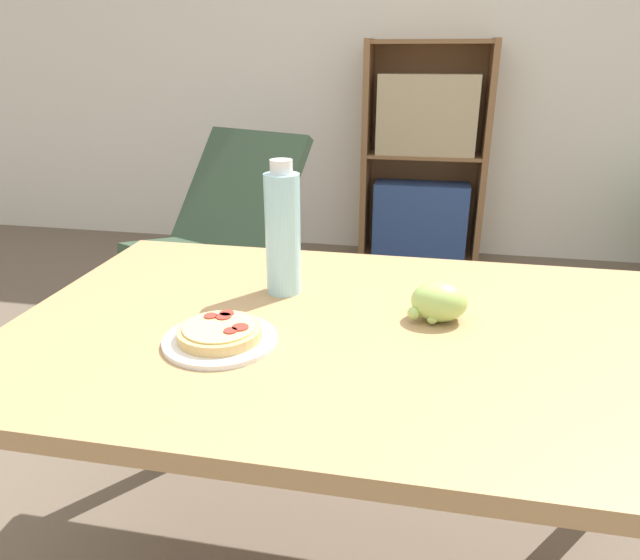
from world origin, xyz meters
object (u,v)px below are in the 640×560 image
at_px(grape_bunch, 439,302).
at_px(drink_bottle, 283,232).
at_px(pizza_on_plate, 220,335).
at_px(lounge_chair_near, 220,261).
at_px(bookshelf, 424,164).

relative_size(grape_bunch, drink_bottle, 0.39).
xyz_separation_m(pizza_on_plate, lounge_chair_near, (-0.62, 1.60, -0.46)).
height_order(grape_bunch, bookshelf, bookshelf).
bearing_deg(bookshelf, lounge_chair_near, -130.90).
distance_m(drink_bottle, lounge_chair_near, 1.61).
xyz_separation_m(lounge_chair_near, bookshelf, (0.94, 1.08, 0.32)).
bearing_deg(lounge_chair_near, bookshelf, 72.09).
distance_m(grape_bunch, lounge_chair_near, 1.82).
distance_m(pizza_on_plate, drink_bottle, 0.30).
distance_m(pizza_on_plate, grape_bunch, 0.43).
height_order(grape_bunch, drink_bottle, drink_bottle).
relative_size(pizza_on_plate, lounge_chair_near, 0.23).
bearing_deg(pizza_on_plate, lounge_chair_near, 111.28).
bearing_deg(bookshelf, pizza_on_plate, -96.73).
distance_m(grape_bunch, bookshelf, 2.51).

